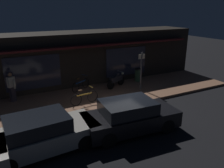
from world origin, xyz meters
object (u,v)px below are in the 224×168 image
at_px(bicycle_parked, 81,85).
at_px(person_photographer, 12,86).
at_px(sign_post, 141,69).
at_px(parked_car_across, 130,116).
at_px(parked_car_far, 41,134).
at_px(bicycle_extra, 85,98).
at_px(motorcycle, 116,80).
at_px(trash_bin, 138,75).

bearing_deg(bicycle_parked, person_photographer, 179.73).
relative_size(sign_post, parked_car_across, 0.57).
xyz_separation_m(bicycle_parked, parked_car_across, (0.23, -5.51, 0.20)).
bearing_deg(parked_car_far, bicycle_extra, 47.05).
height_order(motorcycle, sign_post, sign_post).
xyz_separation_m(motorcycle, bicycle_extra, (-2.88, -1.69, -0.14)).
height_order(person_photographer, parked_car_far, person_photographer).
bearing_deg(parked_car_across, trash_bin, 53.39).
relative_size(bicycle_parked, parked_car_across, 0.34).
distance_m(bicycle_parked, sign_post, 3.94).
distance_m(bicycle_extra, parked_car_far, 4.20).
xyz_separation_m(person_photographer, parked_car_across, (4.22, -5.53, -0.32)).
xyz_separation_m(bicycle_extra, parked_car_far, (-2.86, -3.07, 0.20)).
bearing_deg(motorcycle, bicycle_parked, 168.67).
height_order(person_photographer, sign_post, sign_post).
height_order(person_photographer, trash_bin, person_photographer).
xyz_separation_m(trash_bin, parked_car_across, (-4.05, -5.45, 0.08)).
bearing_deg(bicycle_extra, sign_post, 7.66).
relative_size(sign_post, parked_car_far, 0.57).
bearing_deg(parked_car_far, person_photographer, 96.11).
relative_size(bicycle_extra, trash_bin, 1.78).
bearing_deg(person_photographer, bicycle_extra, -32.47).
bearing_deg(trash_bin, motorcycle, -168.31).
relative_size(bicycle_parked, parked_car_far, 0.34).
bearing_deg(person_photographer, parked_car_across, -52.65).
distance_m(bicycle_extra, sign_post, 4.18).
bearing_deg(trash_bin, bicycle_extra, -156.60).
height_order(motorcycle, bicycle_parked, motorcycle).
distance_m(person_photographer, parked_car_far, 5.29).
distance_m(bicycle_parked, person_photographer, 4.02).
height_order(bicycle_extra, parked_car_far, parked_car_far).
bearing_deg(sign_post, parked_car_across, -129.58).
bearing_deg(trash_bin, sign_post, -118.06).
height_order(motorcycle, parked_car_across, parked_car_across).
relative_size(bicycle_extra, parked_car_across, 0.39).
bearing_deg(parked_car_far, motorcycle, 39.67).
height_order(bicycle_extra, parked_car_across, parked_car_across).
distance_m(sign_post, parked_car_across, 5.12).
xyz_separation_m(motorcycle, trash_bin, (1.97, 0.41, -0.03)).
bearing_deg(bicycle_parked, bicycle_extra, -104.70).
height_order(bicycle_parked, bicycle_extra, same).
xyz_separation_m(motorcycle, person_photographer, (-6.30, 0.48, 0.38)).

